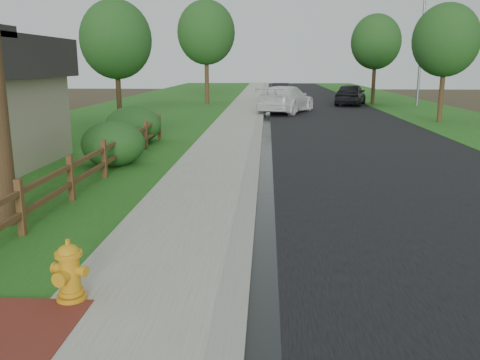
# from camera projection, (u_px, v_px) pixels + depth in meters

# --- Properties ---
(ground) EXTENTS (120.00, 120.00, 0.00)m
(ground) POSITION_uv_depth(u_px,v_px,m) (200.00, 318.00, 6.34)
(ground) COLOR #3D3421
(road) EXTENTS (8.00, 90.00, 0.02)m
(road) POSITION_uv_depth(u_px,v_px,m) (315.00, 104.00, 40.17)
(road) COLOR black
(road) RESTS_ON ground
(curb) EXTENTS (0.40, 90.00, 0.12)m
(curb) POSITION_uv_depth(u_px,v_px,m) (262.00, 103.00, 40.37)
(curb) COLOR gray
(curb) RESTS_ON ground
(wet_gutter) EXTENTS (0.50, 90.00, 0.00)m
(wet_gutter) POSITION_uv_depth(u_px,v_px,m) (266.00, 104.00, 40.36)
(wet_gutter) COLOR black
(wet_gutter) RESTS_ON road
(sidewalk) EXTENTS (2.20, 90.00, 0.10)m
(sidewalk) POSITION_uv_depth(u_px,v_px,m) (246.00, 103.00, 40.44)
(sidewalk) COLOR gray
(sidewalk) RESTS_ON ground
(grass_strip) EXTENTS (1.60, 90.00, 0.06)m
(grass_strip) POSITION_uv_depth(u_px,v_px,m) (222.00, 103.00, 40.55)
(grass_strip) COLOR #1A5317
(grass_strip) RESTS_ON ground
(lawn_near) EXTENTS (9.00, 90.00, 0.04)m
(lawn_near) POSITION_uv_depth(u_px,v_px,m) (158.00, 103.00, 40.82)
(lawn_near) COLOR #1A5317
(lawn_near) RESTS_ON ground
(verge_far) EXTENTS (6.00, 90.00, 0.04)m
(verge_far) POSITION_uv_depth(u_px,v_px,m) (403.00, 104.00, 39.81)
(verge_far) COLOR #1A5317
(verge_far) RESTS_ON ground
(ranch_fence) EXTENTS (0.12, 16.92, 1.10)m
(ranch_fence) POSITION_uv_depth(u_px,v_px,m) (89.00, 166.00, 12.62)
(ranch_fence) COLOR #54321C
(ranch_fence) RESTS_ON ground
(fire_hydrant) EXTENTS (0.54, 0.44, 0.83)m
(fire_hydrant) POSITION_uv_depth(u_px,v_px,m) (70.00, 272.00, 6.52)
(fire_hydrant) COLOR gold
(fire_hydrant) RESTS_ON sidewalk
(white_suv) EXTENTS (4.33, 6.40, 1.72)m
(white_suv) POSITION_uv_depth(u_px,v_px,m) (286.00, 99.00, 32.72)
(white_suv) COLOR white
(white_suv) RESTS_ON road
(dark_car_mid) EXTENTS (3.24, 5.21, 1.65)m
(dark_car_mid) POSITION_uv_depth(u_px,v_px,m) (351.00, 94.00, 38.85)
(dark_car_mid) COLOR black
(dark_car_mid) RESTS_ON road
(dark_car_far) EXTENTS (1.68, 4.29, 1.39)m
(dark_car_far) POSITION_uv_depth(u_px,v_px,m) (280.00, 91.00, 46.25)
(dark_car_far) COLOR black
(dark_car_far) RESTS_ON road
(streetlight) EXTENTS (2.06, 0.22, 8.94)m
(streetlight) POSITION_uv_depth(u_px,v_px,m) (420.00, 36.00, 36.87)
(streetlight) COLOR gray
(streetlight) RESTS_ON ground
(shrub_c) EXTENTS (2.23, 2.23, 1.40)m
(shrub_c) POSITION_uv_depth(u_px,v_px,m) (113.00, 144.00, 15.58)
(shrub_c) COLOR #204518
(shrub_c) RESTS_ON ground
(shrub_d) EXTENTS (2.55, 2.55, 1.49)m
(shrub_d) POSITION_uv_depth(u_px,v_px,m) (133.00, 125.00, 20.03)
(shrub_d) COLOR #204518
(shrub_d) RESTS_ON ground
(tree_near_left) EXTENTS (3.49, 3.49, 6.19)m
(tree_near_left) POSITION_uv_depth(u_px,v_px,m) (116.00, 40.00, 24.84)
(tree_near_left) COLOR #3C2918
(tree_near_left) RESTS_ON ground
(tree_near_right) EXTENTS (3.46, 3.46, 6.22)m
(tree_near_right) POSITION_uv_depth(u_px,v_px,m) (446.00, 40.00, 26.53)
(tree_near_right) COLOR #3C2918
(tree_near_right) RESTS_ON ground
(tree_mid_left) EXTENTS (4.40, 4.40, 7.87)m
(tree_mid_left) POSITION_uv_depth(u_px,v_px,m) (206.00, 33.00, 38.67)
(tree_mid_left) COLOR #3C2918
(tree_mid_left) RESTS_ON ground
(tree_mid_right) EXTENTS (3.76, 3.76, 6.82)m
(tree_mid_right) POSITION_uv_depth(u_px,v_px,m) (376.00, 42.00, 38.48)
(tree_mid_right) COLOR #3C2918
(tree_mid_right) RESTS_ON ground
(tree_far_right) EXTENTS (3.57, 3.57, 6.58)m
(tree_far_right) POSITION_uv_depth(u_px,v_px,m) (376.00, 47.00, 46.30)
(tree_far_right) COLOR #3C2918
(tree_far_right) RESTS_ON ground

